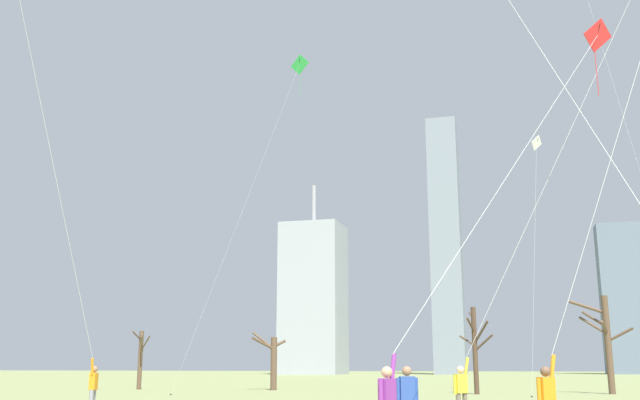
{
  "coord_description": "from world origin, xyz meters",
  "views": [
    {
      "loc": [
        5.16,
        -12.99,
        1.64
      ],
      "look_at": [
        0.0,
        6.0,
        6.13
      ],
      "focal_mm": 40.73,
      "sensor_mm": 36.0,
      "label": 1
    }
  ],
  "objects_px": {
    "distant_kite_high_overhead_green": "(291,87)",
    "bare_tree_center": "(273,359)",
    "distant_kite_drifting_left_white": "(536,162)",
    "bare_tree_rightmost": "(140,357)",
    "kite_flyer_foreground_left_teal": "(78,311)",
    "kite_flyer_foreground_right_yellow": "(512,276)",
    "bystander_watching_nearby": "(407,398)",
    "bare_tree_right_of_center": "(475,347)",
    "kite_flyer_far_back_red": "(429,331)",
    "kite_flyer_midfield_center_pink": "(597,227)",
    "bare_tree_far_right_edge": "(606,339)"
  },
  "relations": [
    {
      "from": "kite_flyer_foreground_left_teal",
      "to": "bare_tree_far_right_edge",
      "type": "xyz_separation_m",
      "value": [
        18.84,
        25.57,
        -0.2
      ]
    },
    {
      "from": "distant_kite_drifting_left_white",
      "to": "distant_kite_high_overhead_green",
      "type": "bearing_deg",
      "value": -158.97
    },
    {
      "from": "distant_kite_high_overhead_green",
      "to": "bare_tree_rightmost",
      "type": "distance_m",
      "value": 22.07
    },
    {
      "from": "bare_tree_right_of_center",
      "to": "bare_tree_center",
      "type": "relative_size",
      "value": 1.28
    },
    {
      "from": "bare_tree_rightmost",
      "to": "bare_tree_center",
      "type": "height_order",
      "value": "bare_tree_rightmost"
    },
    {
      "from": "distant_kite_drifting_left_white",
      "to": "bare_tree_rightmost",
      "type": "bearing_deg",
      "value": 175.24
    },
    {
      "from": "kite_flyer_foreground_right_yellow",
      "to": "kite_flyer_midfield_center_pink",
      "type": "xyz_separation_m",
      "value": [
        1.97,
        -5.31,
        0.43
      ]
    },
    {
      "from": "kite_flyer_foreground_left_teal",
      "to": "bare_tree_right_of_center",
      "type": "distance_m",
      "value": 25.86
    },
    {
      "from": "bare_tree_rightmost",
      "to": "bare_tree_far_right_edge",
      "type": "relative_size",
      "value": 0.7
    },
    {
      "from": "distant_kite_high_overhead_green",
      "to": "bare_tree_rightmost",
      "type": "height_order",
      "value": "distant_kite_high_overhead_green"
    },
    {
      "from": "bare_tree_far_right_edge",
      "to": "kite_flyer_foreground_left_teal",
      "type": "bearing_deg",
      "value": -126.37
    },
    {
      "from": "bystander_watching_nearby",
      "to": "bare_tree_rightmost",
      "type": "relative_size",
      "value": 0.4
    },
    {
      "from": "bare_tree_rightmost",
      "to": "bare_tree_right_of_center",
      "type": "relative_size",
      "value": 0.8
    },
    {
      "from": "distant_kite_drifting_left_white",
      "to": "bare_tree_right_of_center",
      "type": "distance_m",
      "value": 11.79
    },
    {
      "from": "kite_flyer_far_back_red",
      "to": "kite_flyer_midfield_center_pink",
      "type": "height_order",
      "value": "kite_flyer_midfield_center_pink"
    },
    {
      "from": "kite_flyer_foreground_left_teal",
      "to": "bare_tree_right_of_center",
      "type": "height_order",
      "value": "kite_flyer_foreground_left_teal"
    },
    {
      "from": "kite_flyer_far_back_red",
      "to": "bare_tree_far_right_edge",
      "type": "relative_size",
      "value": 2.03
    },
    {
      "from": "kite_flyer_foreground_right_yellow",
      "to": "distant_kite_high_overhead_green",
      "type": "height_order",
      "value": "distant_kite_high_overhead_green"
    },
    {
      "from": "distant_kite_high_overhead_green",
      "to": "bare_tree_center",
      "type": "distance_m",
      "value": 18.62
    },
    {
      "from": "kite_flyer_midfield_center_pink",
      "to": "bystander_watching_nearby",
      "type": "xyz_separation_m",
      "value": [
        -4.39,
        -0.32,
        -3.82
      ]
    },
    {
      "from": "bare_tree_rightmost",
      "to": "bare_tree_center",
      "type": "bearing_deg",
      "value": 6.38
    },
    {
      "from": "kite_flyer_midfield_center_pink",
      "to": "bare_tree_far_right_edge",
      "type": "height_order",
      "value": "kite_flyer_midfield_center_pink"
    },
    {
      "from": "kite_flyer_foreground_right_yellow",
      "to": "bystander_watching_nearby",
      "type": "xyz_separation_m",
      "value": [
        -2.42,
        -5.63,
        -3.38
      ]
    },
    {
      "from": "distant_kite_drifting_left_white",
      "to": "bare_tree_right_of_center",
      "type": "relative_size",
      "value": 3.1
    },
    {
      "from": "bare_tree_center",
      "to": "distant_kite_drifting_left_white",
      "type": "bearing_deg",
      "value": -10.52
    },
    {
      "from": "bystander_watching_nearby",
      "to": "distant_kite_high_overhead_green",
      "type": "height_order",
      "value": "distant_kite_high_overhead_green"
    },
    {
      "from": "distant_kite_drifting_left_white",
      "to": "bare_tree_rightmost",
      "type": "xyz_separation_m",
      "value": [
        -27.36,
        2.28,
        -11.56
      ]
    },
    {
      "from": "kite_flyer_far_back_red",
      "to": "bystander_watching_nearby",
      "type": "xyz_separation_m",
      "value": [
        -0.75,
        1.78,
        -1.43
      ]
    },
    {
      "from": "kite_flyer_foreground_left_teal",
      "to": "kite_flyer_far_back_red",
      "type": "bearing_deg",
      "value": -25.55
    },
    {
      "from": "kite_flyer_far_back_red",
      "to": "distant_kite_drifting_left_white",
      "type": "height_order",
      "value": "distant_kite_drifting_left_white"
    },
    {
      "from": "kite_flyer_far_back_red",
      "to": "bystander_watching_nearby",
      "type": "relative_size",
      "value": 7.16
    },
    {
      "from": "kite_flyer_foreground_left_teal",
      "to": "bare_tree_center",
      "type": "relative_size",
      "value": 5.37
    },
    {
      "from": "kite_flyer_foreground_right_yellow",
      "to": "distant_kite_drifting_left_white",
      "type": "height_order",
      "value": "kite_flyer_foreground_right_yellow"
    },
    {
      "from": "distant_kite_drifting_left_white",
      "to": "bare_tree_center",
      "type": "bearing_deg",
      "value": 169.48
    },
    {
      "from": "bare_tree_right_of_center",
      "to": "bare_tree_far_right_edge",
      "type": "relative_size",
      "value": 0.88
    },
    {
      "from": "kite_flyer_far_back_red",
      "to": "bare_tree_far_right_edge",
      "type": "xyz_separation_m",
      "value": [
        6.71,
        31.37,
        0.84
      ]
    },
    {
      "from": "bare_tree_right_of_center",
      "to": "kite_flyer_far_back_red",
      "type": "bearing_deg",
      "value": -88.5
    },
    {
      "from": "distant_kite_drifting_left_white",
      "to": "bare_tree_rightmost",
      "type": "height_order",
      "value": "distant_kite_drifting_left_white"
    },
    {
      "from": "bare_tree_center",
      "to": "bare_tree_far_right_edge",
      "type": "xyz_separation_m",
      "value": [
        21.26,
        -1.3,
        1.13
      ]
    },
    {
      "from": "kite_flyer_foreground_right_yellow",
      "to": "bare_tree_far_right_edge",
      "type": "relative_size",
      "value": 3.37
    },
    {
      "from": "kite_flyer_foreground_right_yellow",
      "to": "distant_kite_drifting_left_white",
      "type": "xyz_separation_m",
      "value": [
        1.71,
        21.92,
        9.46
      ]
    },
    {
      "from": "kite_flyer_far_back_red",
      "to": "bare_tree_rightmost",
      "type": "height_order",
      "value": "kite_flyer_far_back_red"
    },
    {
      "from": "kite_flyer_foreground_right_yellow",
      "to": "bare_tree_far_right_edge",
      "type": "xyz_separation_m",
      "value": [
        5.04,
        23.96,
        -1.11
      ]
    },
    {
      "from": "bare_tree_center",
      "to": "bare_tree_far_right_edge",
      "type": "relative_size",
      "value": 0.69
    },
    {
      "from": "bare_tree_center",
      "to": "bare_tree_rightmost",
      "type": "bearing_deg",
      "value": -173.62
    },
    {
      "from": "kite_flyer_foreground_left_teal",
      "to": "bystander_watching_nearby",
      "type": "bearing_deg",
      "value": -19.45
    },
    {
      "from": "distant_kite_high_overhead_green",
      "to": "kite_flyer_midfield_center_pink",
      "type": "bearing_deg",
      "value": -56.82
    },
    {
      "from": "kite_flyer_foreground_left_teal",
      "to": "bare_tree_rightmost",
      "type": "bearing_deg",
      "value": 114.67
    },
    {
      "from": "bare_tree_right_of_center",
      "to": "kite_flyer_midfield_center_pink",
      "type": "bearing_deg",
      "value": -80.7
    },
    {
      "from": "bare_tree_right_of_center",
      "to": "bare_tree_center",
      "type": "bearing_deg",
      "value": 165.17
    }
  ]
}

